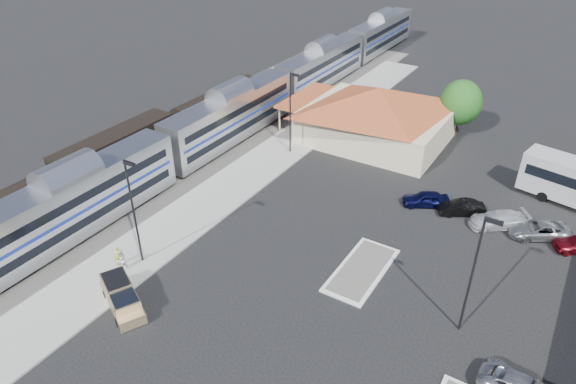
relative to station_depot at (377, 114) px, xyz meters
The scene contains 18 objects.
ground 24.63m from the station_depot, 79.24° to the right, with size 280.00×280.00×0.00m, color black.
railbed 23.14m from the station_depot, 135.78° to the right, with size 16.00×100.00×0.12m, color #4C4944.
platform 19.71m from the station_depot, 112.45° to the right, with size 5.50×92.00×0.18m, color gray.
passenger_train 16.21m from the station_depot, 145.99° to the right, with size 3.00×104.00×5.55m.
freight_cars 28.16m from the station_depot, 133.70° to the right, with size 2.80×46.00×4.00m.
station_depot is the anchor object (origin of this frame).
traffic_island_south 23.80m from the station_depot, 68.74° to the right, with size 3.30×7.50×0.21m.
lamp_plat_s 30.74m from the station_depot, 101.94° to the right, with size 1.08×0.25×9.00m.
lamp_plat_n 10.45m from the station_depot, 128.41° to the right, with size 1.08×0.25×9.00m.
lamp_lot 29.30m from the station_depot, 55.24° to the right, with size 1.08×0.25×9.00m.
tree_depot 9.69m from the station_depot, 38.43° to the left, with size 4.71×4.71×6.63m.
pickup_truck 34.60m from the station_depot, 96.55° to the right, with size 5.24×3.84×1.71m.
person_a 32.30m from the station_depot, 103.52° to the right, with size 0.61×0.40×1.67m, color #ADBD3B.
person_b 32.39m from the station_depot, 102.43° to the right, with size 0.85×0.66×1.75m, color silver.
parked_car_a 14.46m from the station_depot, 47.71° to the right, with size 1.66×4.14×1.41m, color #0B0D39.
parked_car_b 16.57m from the station_depot, 38.69° to the right, with size 1.41×4.05×1.33m, color black.
parked_car_c 19.31m from the station_depot, 33.40° to the right, with size 2.01×4.94×1.43m, color white.
parked_car_d 21.89m from the station_depot, 28.09° to the right, with size 2.28×4.94×1.37m, color gray.
Camera 1 is at (15.14, -26.70, 25.55)m, focal length 32.00 mm.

